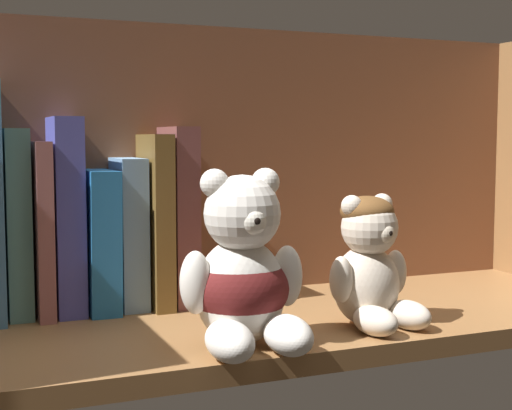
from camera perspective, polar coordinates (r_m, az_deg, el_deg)
name	(u,v)px	position (r cm, az deg, el deg)	size (l,w,h in cm)	color
shelf_board	(281,325)	(79.50, 1.90, -9.16)	(79.06, 27.30, 2.00)	olive
shelf_back_panel	(232,169)	(90.27, -1.84, 2.74)	(81.46, 1.20, 33.69)	brown
book_4	(16,222)	(82.32, -17.89, -1.26)	(2.44, 9.31, 19.61)	#609992
book_5	(39,227)	(82.61, -16.25, -1.66)	(1.64, 12.33, 18.29)	#975C5C
book_6	(64,215)	(82.81, -14.47, -0.71)	(2.95, 10.76, 20.83)	#4B4FAF
book_7	(96,239)	(83.67, -12.13, -2.53)	(3.18, 12.24, 15.24)	#216CB1
book_8	(126,232)	(84.26, -9.91, -2.02)	(2.84, 10.15, 16.46)	#7298BC
book_9	(151,219)	(84.77, -8.07, -1.08)	(2.16, 12.84, 19.03)	brown
book_10	(174,215)	(85.45, -6.30, -0.73)	(2.66, 11.81, 19.86)	brown
teddy_bear_larger	(243,277)	(66.74, -1.01, -5.53)	(11.59, 12.07, 15.97)	white
teddy_bear_smaller	(371,264)	(74.78, 8.75, -4.48)	(9.72, 10.13, 13.10)	beige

